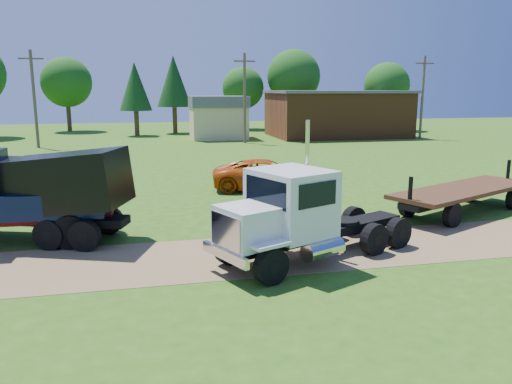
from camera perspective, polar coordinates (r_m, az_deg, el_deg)
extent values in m
plane|color=#2E5412|center=(17.02, 2.09, -7.01)|extent=(140.00, 140.00, 0.00)
cube|color=olive|center=(17.02, 2.09, -6.99)|extent=(120.00, 4.20, 0.01)
cube|color=black|center=(16.70, 7.17, -4.66)|extent=(7.05, 3.81, 0.29)
cylinder|color=black|center=(14.26, 1.74, -8.49)|extent=(1.12, 0.75, 1.07)
cylinder|color=black|center=(14.26, 1.74, -8.49)|extent=(0.49, 0.48, 0.37)
cylinder|color=black|center=(15.86, -2.95, -6.40)|extent=(1.12, 0.75, 1.07)
cylinder|color=black|center=(15.86, -2.95, -6.40)|extent=(0.49, 0.48, 0.37)
cylinder|color=black|center=(17.19, 13.35, -5.27)|extent=(1.12, 0.75, 1.07)
cylinder|color=black|center=(17.19, 13.35, -5.27)|extent=(0.49, 0.48, 0.37)
cylinder|color=black|center=(18.53, 8.43, -3.83)|extent=(1.12, 0.75, 1.07)
cylinder|color=black|center=(18.53, 8.43, -3.83)|extent=(0.49, 0.48, 0.37)
cylinder|color=black|center=(18.14, 15.94, -4.51)|extent=(1.12, 0.75, 1.07)
cylinder|color=black|center=(18.14, 15.94, -4.51)|extent=(0.49, 0.48, 0.37)
cylinder|color=black|center=(19.42, 11.09, -3.21)|extent=(1.12, 0.75, 1.07)
cylinder|color=black|center=(19.42, 11.09, -3.21)|extent=(0.49, 0.48, 0.37)
cube|color=silver|center=(14.78, -0.59, -3.79)|extent=(2.27, 2.22, 1.17)
cube|color=silver|center=(14.32, -3.44, -4.53)|extent=(0.66, 1.37, 0.97)
cube|color=silver|center=(14.50, -3.56, -7.14)|extent=(1.04, 2.11, 0.29)
cube|color=silver|center=(15.60, 4.05, -1.15)|extent=(2.82, 2.96, 2.04)
cube|color=black|center=(14.89, 1.13, -0.02)|extent=(0.83, 1.80, 0.83)
cube|color=black|center=(14.65, 7.06, -0.29)|extent=(1.35, 0.63, 0.73)
cube|color=black|center=(16.41, 1.40, 1.08)|extent=(1.35, 0.63, 0.73)
cube|color=silver|center=(14.06, 1.76, -6.07)|extent=(1.25, 0.87, 0.10)
cube|color=silver|center=(15.67, -2.97, -4.20)|extent=(1.25, 0.87, 0.10)
cylinder|color=silver|center=(15.38, 7.67, -6.50)|extent=(1.48, 1.09, 0.58)
cylinder|color=silver|center=(16.67, 5.79, 0.51)|extent=(0.18, 0.18, 4.48)
cylinder|color=black|center=(17.44, 9.98, -3.28)|extent=(1.41, 1.41, 0.12)
cube|color=black|center=(20.23, -25.12, -2.79)|extent=(7.75, 3.48, 0.29)
cylinder|color=black|center=(18.65, -22.55, -4.51)|extent=(1.13, 0.68, 1.08)
cylinder|color=black|center=(18.65, -22.55, -4.51)|extent=(0.48, 0.47, 0.38)
cylinder|color=black|center=(20.40, -19.79, -2.95)|extent=(1.13, 0.68, 1.08)
cylinder|color=black|center=(20.40, -19.79, -2.95)|extent=(0.48, 0.47, 0.38)
cylinder|color=black|center=(18.07, -18.99, -4.75)|extent=(1.13, 0.68, 1.08)
cylinder|color=black|center=(18.07, -18.99, -4.75)|extent=(0.48, 0.47, 0.38)
cylinder|color=black|center=(19.88, -16.48, -3.12)|extent=(1.13, 0.68, 1.08)
cylinder|color=black|center=(19.88, -16.48, -3.12)|extent=(0.48, 0.47, 0.38)
cube|color=black|center=(19.07, -20.95, 1.12)|extent=(4.84, 3.63, 2.39)
cube|color=maroon|center=(20.12, -26.98, -2.75)|extent=(7.76, 1.51, 0.33)
cylinder|color=black|center=(18.47, -20.42, -4.29)|extent=(1.23, 0.45, 1.21)
cylinder|color=black|center=(18.47, -20.42, -4.29)|extent=(0.45, 0.43, 0.42)
cylinder|color=black|center=(20.67, -19.25, -2.55)|extent=(1.23, 0.45, 1.21)
cylinder|color=black|center=(20.67, -19.25, -2.55)|extent=(0.45, 0.43, 0.42)
cube|color=black|center=(19.52, -22.21, -0.92)|extent=(3.99, 2.74, 0.88)
imported|color=#BF4609|center=(27.43, 1.31, 1.97)|extent=(6.42, 4.04, 1.65)
cube|color=#3D1E13|center=(24.05, 22.64, 0.24)|extent=(8.32, 5.55, 0.18)
cube|color=black|center=(24.10, 22.59, -0.35)|extent=(7.74, 4.27, 0.25)
cylinder|color=black|center=(21.51, 21.54, -2.45)|extent=(1.04, 0.69, 1.01)
cylinder|color=black|center=(22.64, 16.99, -1.47)|extent=(1.04, 0.69, 1.01)
cylinder|color=black|center=(26.81, 23.33, 0.08)|extent=(1.04, 0.69, 1.01)
cube|color=black|center=(20.70, 17.23, 0.31)|extent=(0.16, 0.16, 1.01)
cube|color=black|center=(27.40, 26.88, 2.25)|extent=(0.16, 0.16, 1.01)
imported|color=#999999|center=(16.92, 3.26, -4.30)|extent=(0.66, 0.69, 1.60)
imported|color=#999999|center=(23.21, 2.38, 0.22)|extent=(0.98, 0.86, 1.69)
cube|color=brown|center=(59.90, 9.20, 8.71)|extent=(15.00, 10.00, 5.00)
cube|color=#535358|center=(59.83, 9.29, 11.24)|extent=(15.40, 10.40, 0.30)
cube|color=tan|center=(56.30, -4.32, 7.93)|extent=(6.00, 5.00, 3.60)
cube|color=#535358|center=(56.20, -4.35, 10.27)|extent=(6.20, 5.40, 1.20)
cylinder|color=#4F3C2D|center=(51.56, -24.00, 9.63)|extent=(0.28, 0.28, 9.00)
cube|color=#4F3C2D|center=(51.62, -24.35, 13.73)|extent=(2.20, 0.14, 0.14)
cylinder|color=#4F3C2D|center=(51.60, -1.30, 10.62)|extent=(0.28, 0.28, 9.00)
cube|color=#4F3C2D|center=(51.66, -1.32, 14.72)|extent=(2.20, 0.14, 0.14)
cylinder|color=#4F3C2D|center=(58.88, 18.47, 10.16)|extent=(0.28, 0.28, 9.00)
cube|color=#4F3C2D|center=(58.94, 18.71, 13.76)|extent=(2.20, 0.14, 0.14)
cylinder|color=#3A2817|center=(70.60, -20.58, 7.90)|extent=(0.56, 0.56, 3.41)
sphere|color=#124813|center=(70.51, -20.86, 11.65)|extent=(6.43, 6.43, 6.43)
cylinder|color=#3A2817|center=(63.93, -9.25, 8.14)|extent=(0.56, 0.56, 3.35)
cone|color=#0F3310|center=(63.83, -9.39, 12.40)|extent=(4.22, 4.22, 6.23)
cylinder|color=#3A2817|center=(69.97, -1.48, 8.45)|extent=(0.56, 0.56, 3.02)
sphere|color=#124813|center=(69.85, -1.50, 11.80)|extent=(5.70, 5.70, 5.70)
cylinder|color=#3A2817|center=(70.58, 4.25, 8.79)|extent=(0.56, 0.56, 3.86)
sphere|color=#124813|center=(70.51, 4.32, 13.05)|extent=(7.29, 7.29, 7.29)
cylinder|color=#3A2817|center=(70.29, 14.53, 8.17)|extent=(0.56, 0.56, 3.20)
sphere|color=#124813|center=(70.19, 14.71, 11.71)|extent=(6.03, 6.03, 6.03)
cylinder|color=#3A2817|center=(61.40, -13.47, 7.68)|extent=(0.56, 0.56, 3.02)
cone|color=#0F3310|center=(61.28, -13.66, 11.66)|extent=(3.79, 3.79, 5.60)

